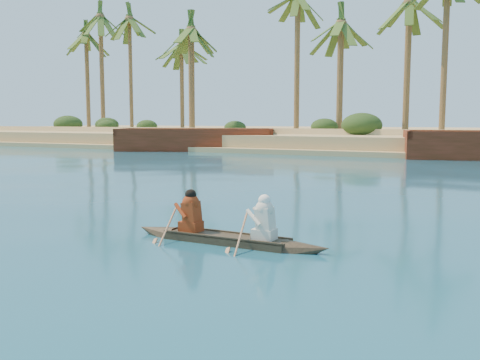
% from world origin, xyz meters
% --- Properties ---
extents(canoe, '(4.43, 0.72, 1.22)m').
position_xyz_m(canoe, '(-8.00, -4.00, 0.23)').
color(canoe, '#3F3522').
rests_on(canoe, ground).
extents(barge_left, '(13.14, 8.56, 2.08)m').
position_xyz_m(barge_left, '(-25.17, 24.06, 0.73)').
color(barge_left, maroon).
rests_on(barge_left, ground).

